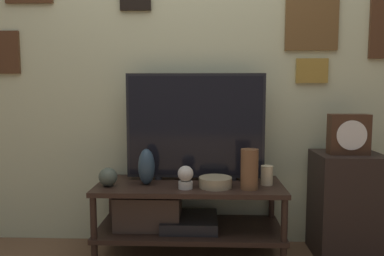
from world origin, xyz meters
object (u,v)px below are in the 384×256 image
at_px(vase_urn_stoneware, 146,167).
at_px(vase_round_glass, 108,177).
at_px(television, 195,126).
at_px(mantel_clock, 349,134).
at_px(decorative_bust, 186,177).
at_px(vase_tall_ceramic, 249,169).
at_px(candle_jar, 267,175).
at_px(vase_wide_bowl, 215,182).

xyz_separation_m(vase_urn_stoneware, vase_round_glass, (-0.24, -0.05, -0.06)).
distance_m(television, mantel_clock, 0.98).
bearing_deg(decorative_bust, television, 76.35).
bearing_deg(vase_tall_ceramic, vase_round_glass, 177.56).
distance_m(decorative_bust, mantel_clock, 1.07).
distance_m(vase_urn_stoneware, decorative_bust, 0.27).
bearing_deg(vase_urn_stoneware, candle_jar, 1.70).
bearing_deg(vase_urn_stoneware, vase_round_glass, -168.59).
relative_size(vase_round_glass, mantel_clock, 0.46).
height_order(vase_round_glass, decorative_bust, decorative_bust).
distance_m(television, vase_tall_ceramic, 0.47).
relative_size(television, decorative_bust, 6.47).
relative_size(decorative_bust, mantel_clock, 0.55).
xyz_separation_m(vase_wide_bowl, vase_round_glass, (-0.68, 0.00, 0.03)).
distance_m(vase_tall_ceramic, decorative_bust, 0.39).
bearing_deg(vase_wide_bowl, mantel_clock, 6.74).
bearing_deg(mantel_clock, vase_wide_bowl, -173.26).
bearing_deg(vase_urn_stoneware, decorative_bust, -19.19).
bearing_deg(vase_urn_stoneware, vase_tall_ceramic, -7.55).
distance_m(vase_wide_bowl, candle_jar, 0.34).
bearing_deg(candle_jar, decorative_bust, -167.78).
bearing_deg(candle_jar, television, 166.17).
relative_size(vase_tall_ceramic, vase_wide_bowl, 1.20).
distance_m(vase_wide_bowl, vase_round_glass, 0.68).
relative_size(television, vase_urn_stoneware, 3.97).
relative_size(vase_urn_stoneware, vase_wide_bowl, 1.12).
height_order(vase_round_glass, mantel_clock, mantel_clock).
bearing_deg(vase_wide_bowl, vase_round_glass, 179.93).
height_order(vase_urn_stoneware, vase_round_glass, vase_urn_stoneware).
height_order(television, decorative_bust, television).
distance_m(vase_urn_stoneware, vase_round_glass, 0.25).
bearing_deg(vase_round_glass, vase_urn_stoneware, 11.41).
xyz_separation_m(vase_tall_ceramic, vase_round_glass, (-0.88, 0.04, -0.06)).
bearing_deg(vase_wide_bowl, candle_jar, 12.21).
distance_m(vase_wide_bowl, mantel_clock, 0.90).
relative_size(vase_tall_ceramic, candle_jar, 2.01).
bearing_deg(vase_tall_ceramic, vase_urn_stoneware, 172.45).
height_order(vase_tall_ceramic, decorative_bust, vase_tall_ceramic).
relative_size(television, vase_round_glass, 7.81).
relative_size(vase_round_glass, candle_jar, 0.96).
distance_m(television, vase_round_glass, 0.65).
height_order(vase_round_glass, candle_jar, candle_jar).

